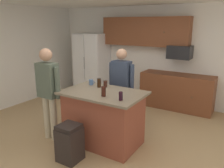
% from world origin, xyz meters
% --- Properties ---
extents(floor, '(7.04, 7.04, 0.00)m').
position_xyz_m(floor, '(0.00, 0.00, 0.00)').
color(floor, tan).
rests_on(floor, ground).
extents(back_wall, '(6.40, 0.10, 2.60)m').
position_xyz_m(back_wall, '(0.00, 2.80, 1.30)').
color(back_wall, white).
rests_on(back_wall, ground).
extents(cabinet_run_upper, '(2.40, 0.38, 0.75)m').
position_xyz_m(cabinet_run_upper, '(-0.40, 2.60, 1.93)').
color(cabinet_run_upper, brown).
extents(cabinet_run_lower, '(1.80, 0.63, 0.90)m').
position_xyz_m(cabinet_run_lower, '(0.60, 2.48, 0.45)').
color(cabinet_run_lower, brown).
rests_on(cabinet_run_lower, ground).
extents(refrigerator, '(0.91, 0.76, 1.85)m').
position_xyz_m(refrigerator, '(-2.00, 2.38, 0.93)').
color(refrigerator, white).
rests_on(refrigerator, ground).
extents(microwave_over_range, '(0.56, 0.40, 0.32)m').
position_xyz_m(microwave_over_range, '(0.60, 2.50, 1.45)').
color(microwave_over_range, black).
extents(kitchen_island, '(1.43, 0.93, 0.98)m').
position_xyz_m(kitchen_island, '(-0.01, 0.01, 0.49)').
color(kitchen_island, brown).
rests_on(kitchen_island, ground).
extents(person_guest_right, '(0.57, 0.22, 1.65)m').
position_xyz_m(person_guest_right, '(-0.10, 0.82, 0.95)').
color(person_guest_right, '#4C5166').
rests_on(person_guest_right, ground).
extents(person_elder_center, '(0.57, 0.23, 1.71)m').
position_xyz_m(person_elder_center, '(-0.95, -0.37, 0.99)').
color(person_elder_center, tan).
rests_on(person_elder_center, ground).
extents(mug_blue_stoneware, '(0.12, 0.08, 0.10)m').
position_xyz_m(mug_blue_stoneware, '(-0.47, 0.28, 1.03)').
color(mug_blue_stoneware, '#4C6B99').
rests_on(mug_blue_stoneware, kitchen_island).
extents(glass_pilsner, '(0.06, 0.06, 0.14)m').
position_xyz_m(glass_pilsner, '(0.47, -0.22, 1.04)').
color(glass_pilsner, black).
rests_on(glass_pilsner, kitchen_island).
extents(glass_stout_tall, '(0.07, 0.07, 0.17)m').
position_xyz_m(glass_stout_tall, '(-0.24, 0.22, 1.06)').
color(glass_stout_tall, black).
rests_on(glass_stout_tall, kitchen_island).
extents(tumbler_amber, '(0.07, 0.07, 0.12)m').
position_xyz_m(tumbler_amber, '(-0.15, 0.29, 1.04)').
color(tumbler_amber, black).
rests_on(tumbler_amber, kitchen_island).
extents(glass_dark_ale, '(0.07, 0.07, 0.16)m').
position_xyz_m(glass_dark_ale, '(0.13, -0.19, 1.06)').
color(glass_dark_ale, black).
rests_on(glass_dark_ale, kitchen_island).
extents(trash_bin, '(0.34, 0.34, 0.61)m').
position_xyz_m(trash_bin, '(-0.16, -0.74, 0.30)').
color(trash_bin, black).
rests_on(trash_bin, ground).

